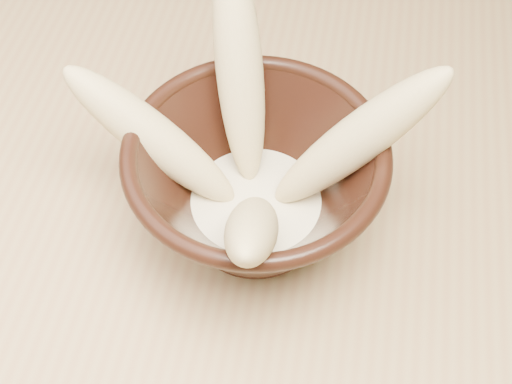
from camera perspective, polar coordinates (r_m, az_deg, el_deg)
table at (r=0.71m, az=18.38°, el=-2.21°), size 1.20×0.80×0.75m
bowl at (r=0.53m, az=0.00°, el=0.57°), size 0.19×0.19×0.10m
milk_puddle at (r=0.55m, az=-0.00°, el=-1.03°), size 0.11×0.11×0.01m
banana_upright at (r=0.53m, az=-1.33°, el=9.88°), size 0.07×0.13×0.17m
banana_left at (r=0.53m, az=-8.30°, el=4.38°), size 0.15×0.06×0.12m
banana_right at (r=0.51m, az=8.07°, el=4.14°), size 0.14×0.07×0.15m
banana_front at (r=0.47m, az=-0.31°, el=-2.99°), size 0.05×0.13×0.12m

